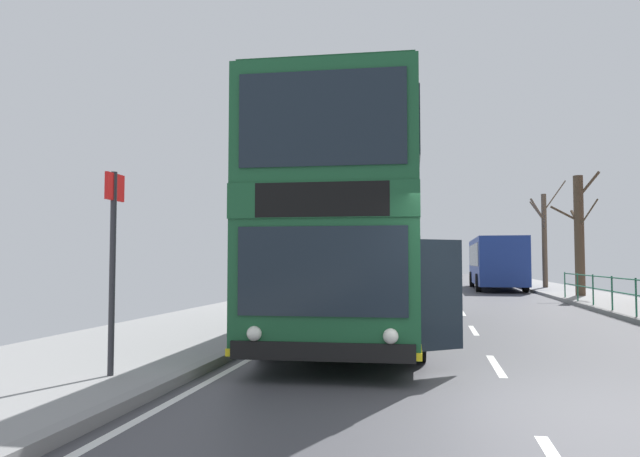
% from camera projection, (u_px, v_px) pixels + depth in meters
% --- Properties ---
extents(ground, '(15.80, 140.00, 0.20)m').
position_uv_depth(ground, '(456.00, 400.00, 6.83)').
color(ground, '#424247').
extents(double_decker_bus_main, '(3.52, 11.59, 4.44)m').
position_uv_depth(double_decker_bus_main, '(360.00, 230.00, 13.43)').
color(double_decker_bus_main, '#19512D').
rests_on(double_decker_bus_main, ground).
extents(background_bus_far_lane, '(2.78, 10.13, 2.91)m').
position_uv_depth(background_bus_far_lane, '(496.00, 262.00, 34.52)').
color(background_bus_far_lane, navy).
rests_on(background_bus_far_lane, ground).
extents(bus_stop_sign_near, '(0.08, 0.44, 2.67)m').
position_uv_depth(bus_stop_sign_near, '(113.00, 249.00, 7.82)').
color(bus_stop_sign_near, '#2D2D33').
rests_on(bus_stop_sign_near, ground).
extents(bare_tree_far_00, '(2.39, 2.65, 6.15)m').
position_uv_depth(bare_tree_far_00, '(544.00, 237.00, 33.82)').
color(bare_tree_far_00, brown).
rests_on(bare_tree_far_00, ground).
extents(bare_tree_far_01, '(2.08, 2.35, 5.36)m').
position_uv_depth(bare_tree_far_01, '(579.00, 233.00, 25.79)').
color(bare_tree_far_01, '#4C3D2D').
rests_on(bare_tree_far_01, ground).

